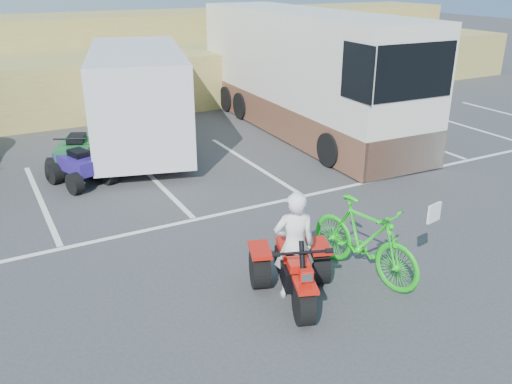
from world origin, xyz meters
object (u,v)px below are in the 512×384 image
cargo_trailer (139,97)px  rider (294,245)px  red_trike_atv (295,300)px  quad_atv_blue (82,184)px  quad_atv_green (81,172)px  rv_motorhome (303,80)px  green_dirt_bike (364,239)px

cargo_trailer → rider: bearing=-76.0°
red_trike_atv → cargo_trailer: 8.92m
red_trike_atv → quad_atv_blue: (-1.90, 6.76, 0.00)m
quad_atv_green → quad_atv_blue: bearing=-75.6°
rv_motorhome → quad_atv_green: 7.52m
quad_atv_blue → quad_atv_green: size_ratio=0.87×
rv_motorhome → quad_atv_green: rv_motorhome is taller
red_trike_atv → green_dirt_bike: (1.43, 0.12, 0.67)m
quad_atv_blue → quad_atv_green: bearing=62.1°
rv_motorhome → quad_atv_green: bearing=-171.5°
green_dirt_bike → rv_motorhome: size_ratio=0.22×
red_trike_atv → quad_atv_green: 7.83m
green_dirt_bike → quad_atv_green: size_ratio=1.33×
green_dirt_bike → rv_motorhome: 9.34m
rider → green_dirt_bike: 1.39m
red_trike_atv → cargo_trailer: size_ratio=0.26×
red_trike_atv → green_dirt_bike: size_ratio=0.77×
red_trike_atv → rider: size_ratio=0.97×
cargo_trailer → quad_atv_blue: (-2.16, -2.02, -1.54)m
rv_motorhome → quad_atv_blue: bearing=-165.1°
rider → quad_atv_green: (-1.81, 7.49, -0.89)m
cargo_trailer → quad_atv_blue: size_ratio=4.42×
rider → cargo_trailer: bearing=-71.5°
cargo_trailer → quad_atv_green: size_ratio=3.86×
quad_atv_blue → quad_atv_green: (0.14, 0.87, 0.00)m
red_trike_atv → rider: bearing=90.0°
red_trike_atv → quad_atv_blue: 7.02m
cargo_trailer → quad_atv_green: (-2.02, -1.15, -1.54)m
red_trike_atv → cargo_trailer: bearing=108.2°
rider → quad_atv_green: 7.75m
red_trike_atv → cargo_trailer: (0.26, 8.78, 1.54)m
green_dirt_bike → quad_atv_blue: bearing=105.4°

